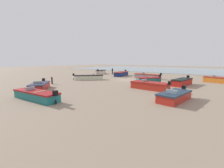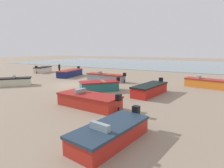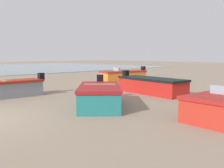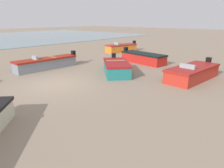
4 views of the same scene
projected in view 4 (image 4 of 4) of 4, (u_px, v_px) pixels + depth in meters
ground_plane at (57, 84)px, 12.86m from camera, size 160.00×160.00×0.00m
boat_grey_4 at (46, 63)px, 16.73m from camera, size 5.35×1.47×1.19m
boat_red_5 at (143, 58)px, 18.97m from camera, size 2.05×4.65×1.22m
boat_orange_6 at (121, 48)px, 25.48m from camera, size 4.34×2.13×1.22m
boat_teal_9 at (116, 68)px, 15.14m from camera, size 3.62×3.72×1.23m
boat_red_10 at (192, 73)px, 13.77m from camera, size 4.80×2.10×1.19m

